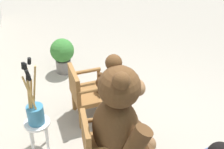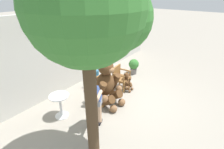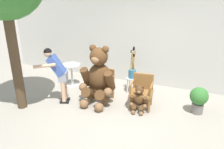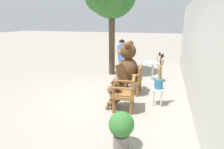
{
  "view_description": "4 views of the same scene",
  "coord_description": "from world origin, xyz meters",
  "px_view_note": "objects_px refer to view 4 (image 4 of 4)",
  "views": [
    {
      "loc": [
        -3.18,
        1.23,
        3.22
      ],
      "look_at": [
        0.4,
        0.4,
        0.82
      ],
      "focal_mm": 50.0,
      "sensor_mm": 36.0,
      "label": 1
    },
    {
      "loc": [
        -4.26,
        -2.47,
        3.39
      ],
      "look_at": [
        -0.15,
        0.62,
        0.88
      ],
      "focal_mm": 28.0,
      "sensor_mm": 36.0,
      "label": 2
    },
    {
      "loc": [
        1.86,
        -4.24,
        2.82
      ],
      "look_at": [
        -0.17,
        0.48,
        0.88
      ],
      "focal_mm": 35.0,
      "sensor_mm": 36.0,
      "label": 3
    },
    {
      "loc": [
        4.44,
        1.6,
        2.13
      ],
      "look_at": [
        -0.01,
        0.22,
        0.71
      ],
      "focal_mm": 28.0,
      "sensor_mm": 36.0,
      "label": 4
    }
  ],
  "objects_px": {
    "teddy_bear_large": "(126,68)",
    "person_visitor": "(123,57)",
    "wooden_chair_left": "(134,79)",
    "potted_plant": "(121,127)",
    "wooden_chair_right": "(126,92)",
    "teddy_bear_small": "(115,95)",
    "brush_bucket": "(159,81)",
    "round_side_table": "(153,70)",
    "white_stool": "(158,92)"
  },
  "relations": [
    {
      "from": "potted_plant",
      "to": "round_side_table",
      "type": "bearing_deg",
      "value": 176.84
    },
    {
      "from": "person_visitor",
      "to": "wooden_chair_right",
      "type": "bearing_deg",
      "value": 16.51
    },
    {
      "from": "teddy_bear_large",
      "to": "potted_plant",
      "type": "xyz_separation_m",
      "value": [
        2.48,
        0.49,
        -0.38
      ]
    },
    {
      "from": "brush_bucket",
      "to": "potted_plant",
      "type": "height_order",
      "value": "brush_bucket"
    },
    {
      "from": "teddy_bear_large",
      "to": "round_side_table",
      "type": "bearing_deg",
      "value": 151.57
    },
    {
      "from": "person_visitor",
      "to": "white_stool",
      "type": "relative_size",
      "value": 3.28
    },
    {
      "from": "wooden_chair_left",
      "to": "teddy_bear_large",
      "type": "height_order",
      "value": "teddy_bear_large"
    },
    {
      "from": "person_visitor",
      "to": "brush_bucket",
      "type": "relative_size",
      "value": 1.58
    },
    {
      "from": "teddy_bear_large",
      "to": "wooden_chair_right",
      "type": "bearing_deg",
      "value": 13.49
    },
    {
      "from": "wooden_chair_left",
      "to": "person_visitor",
      "type": "height_order",
      "value": "person_visitor"
    },
    {
      "from": "person_visitor",
      "to": "white_stool",
      "type": "bearing_deg",
      "value": 40.3
    },
    {
      "from": "wooden_chair_right",
      "to": "potted_plant",
      "type": "relative_size",
      "value": 1.26
    },
    {
      "from": "wooden_chair_right",
      "to": "person_visitor",
      "type": "distance_m",
      "value": 2.25
    },
    {
      "from": "wooden_chair_left",
      "to": "white_stool",
      "type": "height_order",
      "value": "wooden_chair_left"
    },
    {
      "from": "round_side_table",
      "to": "potted_plant",
      "type": "bearing_deg",
      "value": -3.16
    },
    {
      "from": "teddy_bear_large",
      "to": "brush_bucket",
      "type": "height_order",
      "value": "teddy_bear_large"
    },
    {
      "from": "brush_bucket",
      "to": "teddy_bear_large",
      "type": "bearing_deg",
      "value": -120.94
    },
    {
      "from": "teddy_bear_large",
      "to": "white_stool",
      "type": "relative_size",
      "value": 3.45
    },
    {
      "from": "wooden_chair_left",
      "to": "person_visitor",
      "type": "bearing_deg",
      "value": -148.1
    },
    {
      "from": "wooden_chair_right",
      "to": "brush_bucket",
      "type": "relative_size",
      "value": 0.9
    },
    {
      "from": "teddy_bear_small",
      "to": "potted_plant",
      "type": "distance_m",
      "value": 1.45
    },
    {
      "from": "teddy_bear_large",
      "to": "teddy_bear_small",
      "type": "xyz_separation_m",
      "value": [
        1.12,
        -0.01,
        -0.42
      ]
    },
    {
      "from": "person_visitor",
      "to": "brush_bucket",
      "type": "bearing_deg",
      "value": 40.32
    },
    {
      "from": "white_stool",
      "to": "potted_plant",
      "type": "height_order",
      "value": "potted_plant"
    },
    {
      "from": "teddy_bear_small",
      "to": "white_stool",
      "type": "height_order",
      "value": "teddy_bear_small"
    },
    {
      "from": "wooden_chair_left",
      "to": "teddy_bear_small",
      "type": "relative_size",
      "value": 1.2
    },
    {
      "from": "person_visitor",
      "to": "brush_bucket",
      "type": "distance_m",
      "value": 2.12
    },
    {
      "from": "wooden_chair_left",
      "to": "brush_bucket",
      "type": "relative_size",
      "value": 0.9
    },
    {
      "from": "person_visitor",
      "to": "round_side_table",
      "type": "bearing_deg",
      "value": 105.34
    },
    {
      "from": "teddy_bear_small",
      "to": "brush_bucket",
      "type": "height_order",
      "value": "brush_bucket"
    },
    {
      "from": "wooden_chair_right",
      "to": "potted_plant",
      "type": "xyz_separation_m",
      "value": [
        1.37,
        0.23,
        -0.07
      ]
    },
    {
      "from": "wooden_chair_left",
      "to": "round_side_table",
      "type": "distance_m",
      "value": 1.37
    },
    {
      "from": "wooden_chair_left",
      "to": "potted_plant",
      "type": "xyz_separation_m",
      "value": [
        2.48,
        0.23,
        -0.07
      ]
    },
    {
      "from": "wooden_chair_left",
      "to": "wooden_chair_right",
      "type": "xyz_separation_m",
      "value": [
        1.11,
        -0.0,
        0.0
      ]
    },
    {
      "from": "person_visitor",
      "to": "round_side_table",
      "type": "height_order",
      "value": "person_visitor"
    },
    {
      "from": "teddy_bear_small",
      "to": "brush_bucket",
      "type": "distance_m",
      "value": 1.19
    },
    {
      "from": "teddy_bear_large",
      "to": "person_visitor",
      "type": "xyz_separation_m",
      "value": [
        -1.01,
        -0.36,
        0.13
      ]
    },
    {
      "from": "wooden_chair_left",
      "to": "round_side_table",
      "type": "bearing_deg",
      "value": 161.48
    },
    {
      "from": "wooden_chair_right",
      "to": "teddy_bear_large",
      "type": "xyz_separation_m",
      "value": [
        -1.11,
        -0.27,
        0.31
      ]
    },
    {
      "from": "teddy_bear_large",
      "to": "person_visitor",
      "type": "height_order",
      "value": "teddy_bear_large"
    },
    {
      "from": "teddy_bear_large",
      "to": "teddy_bear_small",
      "type": "bearing_deg",
      "value": -0.68
    },
    {
      "from": "wooden_chair_right",
      "to": "person_visitor",
      "type": "height_order",
      "value": "person_visitor"
    },
    {
      "from": "round_side_table",
      "to": "teddy_bear_large",
      "type": "bearing_deg",
      "value": -28.43
    },
    {
      "from": "wooden_chair_right",
      "to": "potted_plant",
      "type": "distance_m",
      "value": 1.39
    },
    {
      "from": "teddy_bear_large",
      "to": "teddy_bear_small",
      "type": "distance_m",
      "value": 1.2
    },
    {
      "from": "white_stool",
      "to": "round_side_table",
      "type": "xyz_separation_m",
      "value": [
        -1.9,
        -0.3,
        0.09
      ]
    },
    {
      "from": "wooden_chair_right",
      "to": "brush_bucket",
      "type": "distance_m",
      "value": 0.92
    },
    {
      "from": "white_stool",
      "to": "potted_plant",
      "type": "bearing_deg",
      "value": -15.08
    },
    {
      "from": "white_stool",
      "to": "round_side_table",
      "type": "height_order",
      "value": "round_side_table"
    },
    {
      "from": "wooden_chair_right",
      "to": "teddy_bear_small",
      "type": "height_order",
      "value": "wooden_chair_right"
    }
  ]
}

